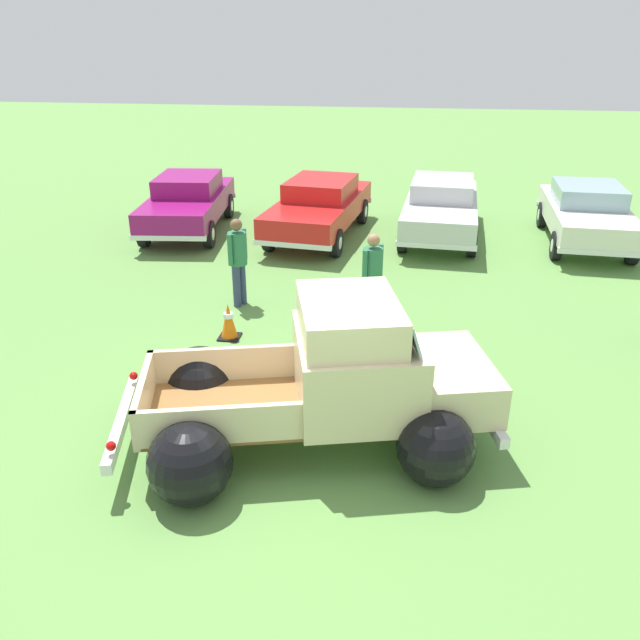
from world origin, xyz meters
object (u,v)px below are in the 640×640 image
show_car_2 (441,206)px  spectator_0 (238,257)px  vintage_pickup_truck (335,388)px  lane_cone_0 (229,321)px  spectator_1 (372,274)px  show_car_1 (319,206)px  show_car_3 (586,212)px  show_car_0 (188,201)px

show_car_2 → spectator_0: bearing=-33.2°
vintage_pickup_truck → lane_cone_0: vintage_pickup_truck is taller
vintage_pickup_truck → spectator_1: 3.65m
show_car_1 → lane_cone_0: (-0.67, -6.21, -0.47)m
spectator_0 → spectator_1: spectator_0 is taller
show_car_1 → spectator_0: size_ratio=2.86×
vintage_pickup_truck → show_car_3: size_ratio=1.12×
show_car_2 → show_car_3: same height
vintage_pickup_truck → lane_cone_0: (-2.14, 2.71, -0.45)m
show_car_0 → spectator_1: spectator_1 is taller
show_car_3 → spectator_1: 7.37m
spectator_0 → show_car_0: bearing=-38.7°
vintage_pickup_truck → lane_cone_0: 3.49m
vintage_pickup_truck → show_car_0: bearing=104.7°
lane_cone_0 → spectator_1: bearing=21.4°
vintage_pickup_truck → lane_cone_0: bearing=114.0°
vintage_pickup_truck → spectator_0: size_ratio=2.92×
show_car_0 → vintage_pickup_truck: bearing=23.1°
spectator_0 → show_car_3: bearing=-123.3°
show_car_3 → vintage_pickup_truck: bearing=-25.8°
show_car_3 → lane_cone_0: show_car_3 is taller
spectator_1 → lane_cone_0: spectator_1 is taller
show_car_0 → spectator_0: 5.39m
show_car_0 → lane_cone_0: bearing=18.4°
show_car_1 → show_car_2: bearing=105.0°
show_car_2 → show_car_3: 3.50m
vintage_pickup_truck → show_car_1: bearing=85.1°
show_car_0 → lane_cone_0: (2.78, -6.18, -0.47)m
spectator_0 → spectator_1: size_ratio=1.01×
show_car_1 → show_car_3: size_ratio=1.09×
show_car_0 → show_car_2: bearing=88.1°
vintage_pickup_truck → spectator_0: (-2.33, 4.16, 0.21)m
show_car_0 → show_car_3: same height
show_car_1 → vintage_pickup_truck: bearing=16.6°
show_car_1 → lane_cone_0: show_car_1 is taller
show_car_2 → lane_cone_0: bearing=-25.5°
vintage_pickup_truck → show_car_0: (-4.92, 8.89, 0.02)m
show_car_1 → show_car_3: 6.55m
vintage_pickup_truck → show_car_1: vintage_pickup_truck is taller
spectator_0 → show_car_1: bearing=-77.6°
spectator_0 → vintage_pickup_truck: bearing=141.8°
show_car_1 → show_car_3: same height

